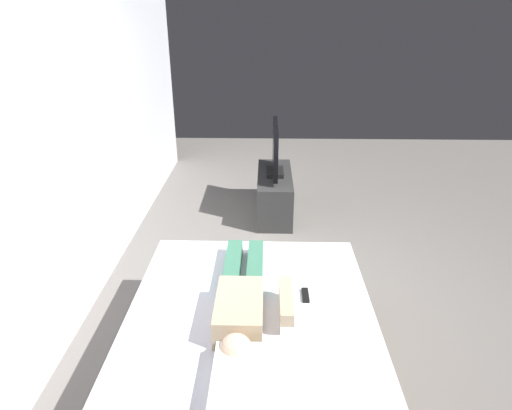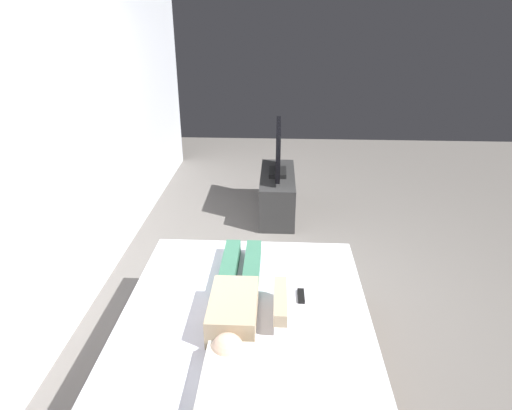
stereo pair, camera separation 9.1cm
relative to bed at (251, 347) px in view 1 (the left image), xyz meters
The scene contains 8 objects.
ground_plane 1.02m from the bed, 13.35° to the right, with size 10.00×10.00×0.00m, color slate.
back_wall 2.26m from the bed, 46.16° to the left, with size 6.40×0.10×2.80m, color silver.
bed is the anchor object (origin of this frame).
pillow 0.72m from the bed, behind, with size 0.48×0.34×0.12m, color silver.
person 0.36m from the bed, 59.92° to the left, with size 1.26×0.46×0.18m.
remote 0.49m from the bed, 63.11° to the right, with size 0.15×0.04×0.02m, color black.
tv_stand 2.63m from the bed, ahead, with size 1.10×0.40×0.50m, color #2D2D2D.
tv 2.68m from the bed, ahead, with size 0.88×0.20×0.59m.
Camera 1 is at (-3.18, 0.14, 2.28)m, focal length 30.72 mm.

